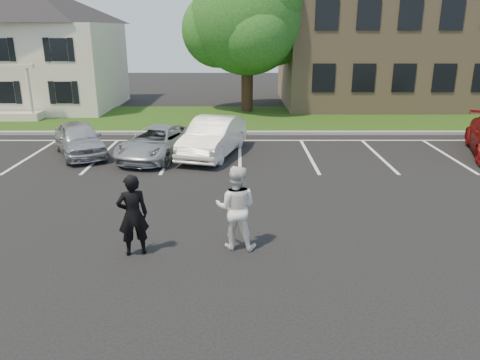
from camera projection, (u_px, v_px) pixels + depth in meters
name	position (u px, v px, depth m)	size (l,w,h in m)	color
ground_plane	(240.00, 242.00, 11.25)	(90.00, 90.00, 0.00)	black
curb	(240.00, 133.00, 22.64)	(40.00, 0.30, 0.15)	gray
grass_strip	(240.00, 118.00, 26.45)	(44.00, 8.00, 0.08)	#1D3D0F
stall_lines	(273.00, 150.00, 19.76)	(34.00, 5.36, 0.01)	silver
house	(31.00, 46.00, 29.04)	(10.30, 9.22, 7.60)	beige
office_building	(451.00, 40.00, 30.89)	(22.40, 10.40, 8.30)	#977C5B
tree	(249.00, 20.00, 27.25)	(7.80, 7.20, 8.80)	black
man_black_suit	(133.00, 215.00, 10.40)	(0.69, 0.45, 1.89)	black
man_white_shirt	(236.00, 208.00, 10.70)	(0.97, 0.75, 1.99)	white
car_silver_west	(79.00, 139.00, 18.77)	(1.59, 3.94, 1.34)	#B9B9BF
car_silver_minivan	(157.00, 143.00, 18.43)	(2.02, 4.38, 1.22)	#ABAEB3
car_white_sedan	(213.00, 137.00, 18.73)	(1.60, 4.58, 1.51)	white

